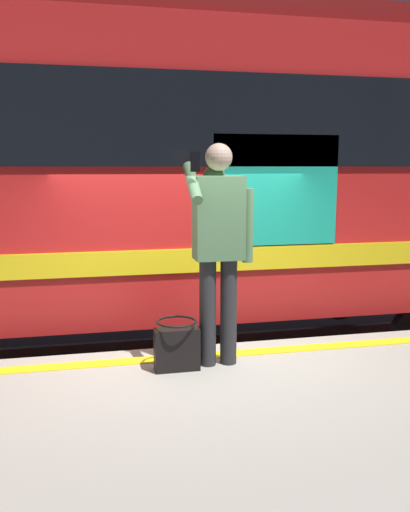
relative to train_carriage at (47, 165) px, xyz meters
name	(u,v)px	position (x,y,z in m)	size (l,w,h in m)	color
ground_plane	(191,436)	(-1.35, 1.85, -2.59)	(24.77, 24.77, 0.00)	#3D3D3F
safety_line	(197,356)	(-1.35, 2.15, -1.67)	(16.18, 0.16, 0.01)	yellow
track_rail_near	(173,383)	(-1.35, 0.71, -2.51)	(21.47, 0.08, 0.16)	slate
track_rail_far	(157,344)	(-1.35, -0.72, -2.51)	(21.47, 0.08, 0.16)	slate
train_carriage	(47,165)	(0.00, 0.00, 0.00)	(13.28, 2.79, 4.10)	red
passenger	(219,236)	(-1.49, 2.34, -0.58)	(0.57, 0.55, 1.84)	#262628
handbag	(177,346)	(-1.12, 2.42, -1.48)	(0.37, 0.33, 0.42)	black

